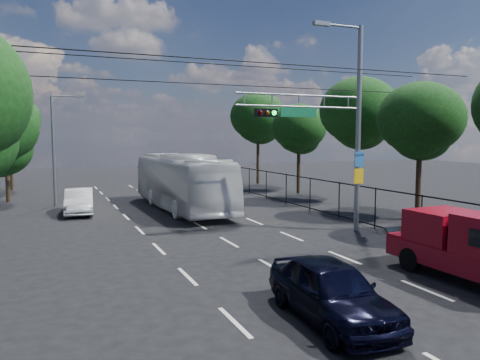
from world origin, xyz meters
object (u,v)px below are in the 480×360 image
signal_mast (337,119)px  white_bus (182,182)px  red_pickup (480,246)px  white_van (79,201)px  navy_hatchback (331,291)px

signal_mast → white_bus: (-4.65, 9.56, -3.55)m
red_pickup → white_van: 21.00m
navy_hatchback → white_bus: 18.45m
white_bus → white_van: (-5.94, 0.66, -0.98)m
signal_mast → red_pickup: (-0.28, -8.06, -4.09)m
navy_hatchback → white_van: (-4.49, 19.03, -0.03)m
navy_hatchback → white_bus: (1.45, 18.37, 0.95)m
signal_mast → white_van: size_ratio=2.18×
navy_hatchback → red_pickup: bearing=11.2°
white_bus → red_pickup: bearing=-77.4°
navy_hatchback → signal_mast: bearing=59.3°
red_pickup → white_bus: white_bus is taller
navy_hatchback → white_bus: size_ratio=0.36×
signal_mast → white_van: 15.40m
navy_hatchback → white_bus: white_bus is taller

